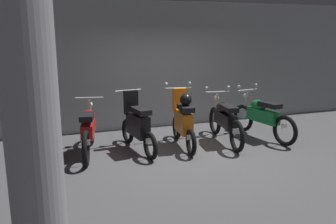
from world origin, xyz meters
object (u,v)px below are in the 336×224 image
motorbike_slot_1 (137,125)px  motorbike_slot_3 (225,120)px  motorbike_slot_0 (88,129)px  motorbike_slot_2 (183,120)px  support_pillar (31,119)px  motorbike_slot_4 (262,116)px

motorbike_slot_1 → motorbike_slot_3: size_ratio=0.86×
motorbike_slot_0 → motorbike_slot_2: (1.90, -0.18, 0.08)m
motorbike_slot_1 → support_pillar: 3.78m
motorbike_slot_0 → motorbike_slot_4: motorbike_slot_4 is taller
motorbike_slot_0 → motorbike_slot_2: motorbike_slot_2 is taller
support_pillar → motorbike_slot_2: bearing=48.2°
motorbike_slot_1 → motorbike_slot_2: 0.96m
motorbike_slot_4 → support_pillar: bearing=-146.4°
motorbike_slot_2 → motorbike_slot_1: bearing=176.3°
motorbike_slot_0 → support_pillar: bearing=-104.8°
motorbike_slot_1 → motorbike_slot_2: bearing=-3.7°
motorbike_slot_1 → support_pillar: size_ratio=0.55×
motorbike_slot_1 → motorbike_slot_4: (2.85, -0.07, -0.03)m
support_pillar → motorbike_slot_1: bearing=60.2°
motorbike_slot_0 → motorbike_slot_1: bearing=-7.5°
support_pillar → motorbike_slot_4: bearing=33.6°
motorbike_slot_1 → motorbike_slot_3: bearing=-2.5°
motorbike_slot_1 → motorbike_slot_3: motorbike_slot_1 is taller
motorbike_slot_3 → support_pillar: 4.94m
motorbike_slot_4 → motorbike_slot_1: bearing=178.7°
motorbike_slot_1 → motorbike_slot_2: size_ratio=1.00×
motorbike_slot_4 → motorbike_slot_0: bearing=177.2°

